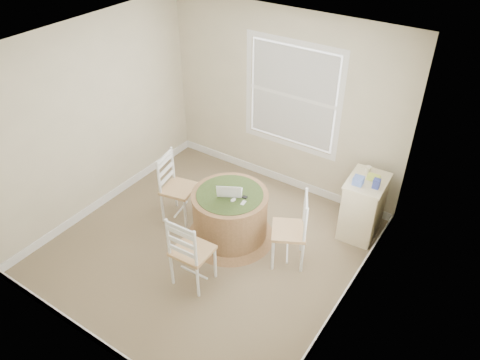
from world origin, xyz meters
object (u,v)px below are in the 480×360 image
Objects in this scene: chair_right at (289,230)px; corner_chest at (363,207)px; laptop at (230,192)px; chair_left at (179,188)px; round_table at (230,214)px; chair_near at (192,250)px.

chair_right reaches higher than corner_chest.
laptop is (-0.83, -0.04, 0.24)m from chair_right.
laptop is at bearing -98.97° from chair_left.
chair_right is 1.13m from corner_chest.
corner_chest is at bearing 123.60° from chair_right.
corner_chest is at bearing -172.07° from laptop.
chair_right is at bearing -122.30° from corner_chest.
chair_left is 1.00× the size of chair_right.
chair_left is 2.41m from corner_chest.
chair_left reaches higher than corner_chest.
chair_left is at bearing 174.18° from round_table.
chair_left reaches higher than laptop.
chair_near is (0.89, -0.83, 0.00)m from chair_left.
round_table is 1.21× the size of chair_left.
chair_right is 1.14× the size of corner_chest.
chair_near is (0.09, -0.87, 0.10)m from round_table.
laptop is at bearing 148.92° from round_table.
laptop is 0.47× the size of corner_chest.
corner_chest is at bearing -126.38° from chair_near.
laptop is at bearing -115.24° from chair_right.
chair_left is (-0.80, -0.04, 0.10)m from round_table.
chair_right is at bearing 153.58° from laptop.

